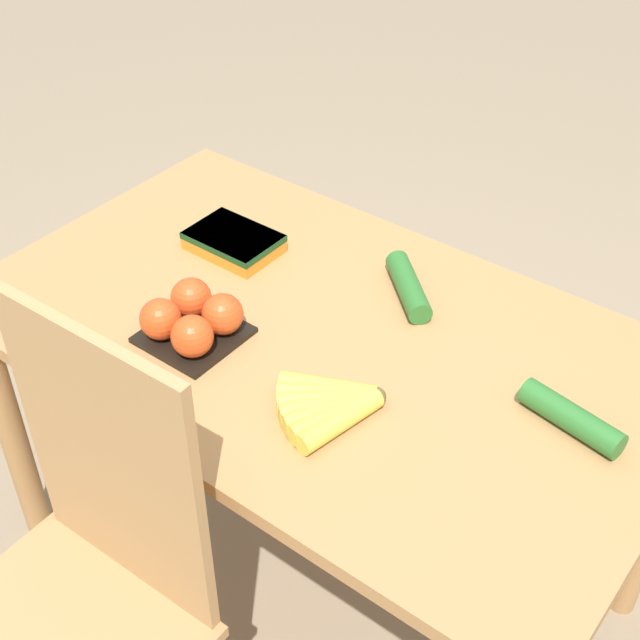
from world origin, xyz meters
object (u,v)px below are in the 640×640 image
(tomato_pack, at_px, (192,319))
(cucumber_far, at_px, (571,418))
(cucumber_near, at_px, (408,286))
(banana_bunch, at_px, (332,405))
(carrot_bag, at_px, (234,241))
(chair, at_px, (79,598))

(tomato_pack, bearing_deg, cucumber_far, -162.25)
(tomato_pack, height_order, cucumber_near, tomato_pack)
(banana_bunch, height_order, cucumber_near, cucumber_near)
(banana_bunch, bearing_deg, tomato_pack, -0.52)
(carrot_bag, distance_m, cucumber_far, 0.79)
(chair, height_order, tomato_pack, chair)
(tomato_pack, distance_m, carrot_bag, 0.29)
(chair, bearing_deg, tomato_pack, 105.47)
(chair, relative_size, cucumber_near, 5.96)
(banana_bunch, distance_m, tomato_pack, 0.32)
(cucumber_near, height_order, cucumber_far, same)
(tomato_pack, xyz_separation_m, carrot_bag, (0.13, -0.26, -0.02))
(banana_bunch, relative_size, carrot_bag, 1.00)
(carrot_bag, height_order, cucumber_far, cucumber_far)
(carrot_bag, distance_m, cucumber_near, 0.39)
(chair, height_order, cucumber_far, chair)
(tomato_pack, bearing_deg, banana_bunch, 179.48)
(tomato_pack, bearing_deg, cucumber_near, -125.19)
(banana_bunch, xyz_separation_m, cucumber_near, (0.08, -0.35, 0.00))
(tomato_pack, xyz_separation_m, cucumber_far, (-0.66, -0.21, -0.02))
(cucumber_near, xyz_separation_m, cucumber_far, (-0.41, 0.14, 0.00))
(cucumber_near, bearing_deg, banana_bunch, 102.39)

